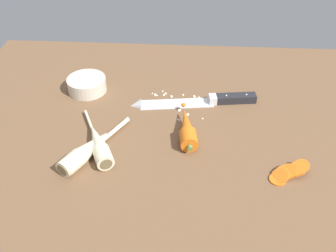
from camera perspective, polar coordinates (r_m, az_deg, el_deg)
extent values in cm
cube|color=brown|center=(99.25, 0.07, -0.85)|extent=(120.00, 90.00, 4.00)
cube|color=silver|center=(105.41, 1.28, 3.40)|extent=(20.41, 7.04, 0.50)
cone|color=silver|center=(105.10, -4.82, 3.13)|extent=(3.50, 4.33, 3.96)
cube|color=silver|center=(106.20, 6.68, 3.97)|extent=(2.38, 3.18, 2.20)
cube|color=#232328|center=(107.53, 10.10, 4.08)|extent=(11.28, 4.25, 2.20)
sphere|color=silver|center=(106.29, 8.69, 4.52)|extent=(0.50, 0.50, 0.50)
sphere|color=silver|center=(107.61, 11.62, 4.60)|extent=(0.50, 0.50, 0.50)
cylinder|color=orange|center=(90.82, 3.09, -1.98)|extent=(4.75, 5.38, 4.20)
cone|color=orange|center=(95.33, 2.74, 0.34)|extent=(5.34, 12.19, 3.99)
sphere|color=orange|center=(101.70, 2.32, 3.16)|extent=(1.20, 1.20, 1.20)
cylinder|color=#5B7F3D|center=(88.55, 3.28, -3.28)|extent=(1.31, 1.13, 1.20)
cylinder|color=beige|center=(87.63, -14.27, -5.36)|extent=(6.16, 6.73, 4.00)
cone|color=beige|center=(91.29, -11.00, -2.62)|extent=(8.06, 10.34, 3.80)
cylinder|color=beige|center=(96.10, -7.89, -0.45)|extent=(5.74, 9.53, 0.70)
cylinder|color=brown|center=(86.43, -15.52, -6.40)|extent=(2.59, 1.63, 2.80)
cylinder|color=beige|center=(87.63, -9.64, -4.53)|extent=(5.84, 6.44, 4.00)
cone|color=beige|center=(93.05, -10.73, -1.64)|extent=(7.39, 10.03, 3.80)
cylinder|color=beige|center=(99.38, -11.64, 0.56)|extent=(4.91, 9.41, 0.70)
cylinder|color=brown|center=(85.75, -9.22, -5.65)|extent=(2.66, 1.46, 2.80)
cylinder|color=beige|center=(87.68, -13.96, -5.26)|extent=(6.09, 6.55, 4.00)
cone|color=beige|center=(91.18, -10.78, -2.65)|extent=(7.95, 10.00, 3.80)
cylinder|color=beige|center=(95.78, -7.75, -0.59)|extent=(5.65, 9.12, 0.70)
cylinder|color=brown|center=(86.54, -15.17, -6.25)|extent=(2.58, 1.66, 2.80)
cylinder|color=orange|center=(87.16, 16.05, -7.61)|extent=(3.67, 3.67, 0.70)
cylinder|color=orange|center=(87.53, 16.33, -7.20)|extent=(3.87, 3.68, 2.68)
cylinder|color=orange|center=(88.11, 16.92, -6.75)|extent=(3.89, 3.78, 1.98)
cylinder|color=orange|center=(88.44, 17.50, -6.46)|extent=(3.94, 3.77, 2.57)
cylinder|color=orange|center=(88.70, 18.28, -6.29)|extent=(3.56, 3.44, 2.00)
cylinder|color=orange|center=(89.05, 18.84, -6.01)|extent=(3.74, 3.63, 1.91)
cylinder|color=orange|center=(89.58, 19.34, -5.62)|extent=(3.50, 3.38, 1.95)
cylinder|color=beige|center=(112.51, -12.00, 6.08)|extent=(11.00, 11.00, 4.00)
cylinder|color=#ABA392|center=(112.26, -12.04, 6.28)|extent=(8.80, 8.80, 2.80)
sphere|color=silver|center=(108.94, -0.64, 4.79)|extent=(0.73, 0.73, 0.73)
sphere|color=silver|center=(109.56, -0.38, 5.00)|extent=(0.69, 0.69, 0.69)
sphere|color=silver|center=(105.15, -2.17, 3.28)|extent=(0.53, 0.53, 0.53)
sphere|color=silver|center=(99.65, 1.71, 1.02)|extent=(0.60, 0.60, 0.60)
sphere|color=silver|center=(109.07, 2.25, 4.78)|extent=(0.64, 0.64, 0.64)
sphere|color=silver|center=(103.03, 1.78, 2.49)|extent=(0.68, 0.68, 0.68)
sphere|color=silver|center=(101.47, 2.95, 1.87)|extent=(0.86, 0.86, 0.86)
sphere|color=silver|center=(108.43, 3.92, 4.56)|extent=(0.89, 0.89, 0.89)
sphere|color=silver|center=(110.63, -0.83, 5.31)|extent=(0.49, 0.49, 0.49)
sphere|color=silver|center=(108.05, 4.64, 4.36)|extent=(0.82, 0.82, 0.82)
sphere|color=silver|center=(99.87, 1.48, 1.07)|extent=(0.44, 0.44, 0.44)
sphere|color=silver|center=(100.49, 5.17, 1.20)|extent=(0.53, 0.53, 0.53)
sphere|color=silver|center=(108.19, 0.58, 4.55)|extent=(0.83, 0.83, 0.83)
sphere|color=silver|center=(103.81, -3.20, 2.74)|extent=(0.61, 0.61, 0.61)
sphere|color=silver|center=(108.81, -1.69, 4.65)|extent=(0.49, 0.49, 0.49)
sphere|color=silver|center=(108.98, -1.94, 4.83)|extent=(0.86, 0.86, 0.86)
sphere|color=silver|center=(102.87, 1.65, 2.48)|extent=(0.82, 0.82, 0.82)
sphere|color=silver|center=(109.72, -2.39, 4.96)|extent=(0.49, 0.49, 0.49)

